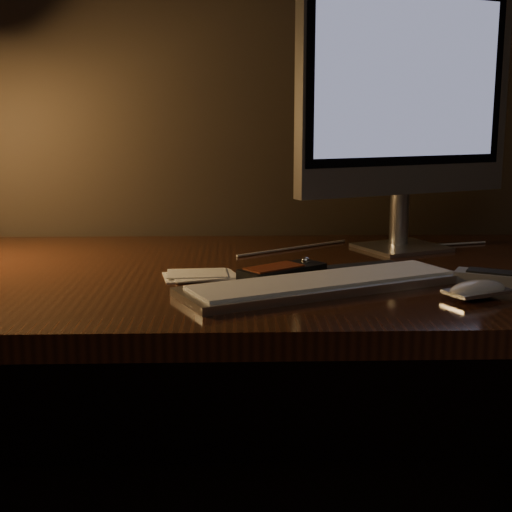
{
  "coord_description": "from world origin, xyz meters",
  "views": [
    {
      "loc": [
        -0.02,
        0.6,
        1.02
      ],
      "look_at": [
        0.01,
        1.73,
        0.8
      ],
      "focal_mm": 50.0,
      "sensor_mm": 36.0,
      "label": 1
    }
  ],
  "objects_px": {
    "desk": "(245,327)",
    "keyboard": "(324,283)",
    "monitor": "(408,97)",
    "mouse": "(478,292)",
    "media_remote": "(282,271)"
  },
  "relations": [
    {
      "from": "desk",
      "to": "keyboard",
      "type": "xyz_separation_m",
      "value": [
        0.12,
        -0.21,
        0.14
      ]
    },
    {
      "from": "monitor",
      "to": "mouse",
      "type": "height_order",
      "value": "monitor"
    },
    {
      "from": "monitor",
      "to": "keyboard",
      "type": "xyz_separation_m",
      "value": [
        -0.21,
        -0.34,
        -0.3
      ]
    },
    {
      "from": "mouse",
      "to": "media_remote",
      "type": "bearing_deg",
      "value": 126.9
    },
    {
      "from": "desk",
      "to": "mouse",
      "type": "relative_size",
      "value": 15.92
    },
    {
      "from": "mouse",
      "to": "keyboard",
      "type": "bearing_deg",
      "value": 138.3
    },
    {
      "from": "desk",
      "to": "media_remote",
      "type": "height_order",
      "value": "media_remote"
    },
    {
      "from": "desk",
      "to": "media_remote",
      "type": "bearing_deg",
      "value": -64.24
    },
    {
      "from": "monitor",
      "to": "media_remote",
      "type": "distance_m",
      "value": 0.47
    },
    {
      "from": "media_remote",
      "to": "mouse",
      "type": "bearing_deg",
      "value": -65.18
    },
    {
      "from": "monitor",
      "to": "media_remote",
      "type": "bearing_deg",
      "value": -160.75
    },
    {
      "from": "keyboard",
      "to": "mouse",
      "type": "height_order",
      "value": "mouse"
    },
    {
      "from": "keyboard",
      "to": "mouse",
      "type": "distance_m",
      "value": 0.24
    },
    {
      "from": "monitor",
      "to": "keyboard",
      "type": "height_order",
      "value": "monitor"
    },
    {
      "from": "monitor",
      "to": "keyboard",
      "type": "distance_m",
      "value": 0.5
    }
  ]
}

